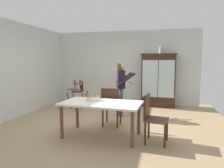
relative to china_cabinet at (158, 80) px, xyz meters
name	(u,v)px	position (x,y,z in m)	size (l,w,h in m)	color
ground_plane	(106,124)	(-1.24, -2.37, -0.93)	(6.24, 6.24, 0.00)	tan
wall_back	(125,68)	(-1.24, 0.26, 0.42)	(5.32, 0.06, 2.70)	silver
wall_left	(15,70)	(-3.87, -2.37, 0.42)	(0.06, 5.32, 2.70)	silver
china_cabinet	(158,80)	(0.00, 0.00, 0.00)	(1.20, 0.48, 1.85)	#382116
ceramic_vase	(161,50)	(0.06, 0.00, 1.04)	(0.13, 0.13, 0.27)	#B2B7B2
high_chair_with_toddler	(77,89)	(-2.66, -0.91, -0.28)	(0.62, 0.72, 0.95)	#382116
adult_person	(121,83)	(-1.01, -1.55, 0.04)	(0.63, 0.62, 1.53)	#3D4C6B
dining_table	(101,106)	(-1.10, -3.19, -0.28)	(1.72, 0.97, 0.74)	silver
birthday_cake	(93,98)	(-1.33, -3.07, -0.14)	(0.28, 0.28, 0.19)	white
dining_chair_far_side	(111,104)	(-1.06, -2.53, -0.38)	(0.44, 0.44, 0.96)	#382116
dining_chair_right_end	(152,115)	(-0.05, -3.23, -0.38)	(0.49, 0.49, 0.96)	#382116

